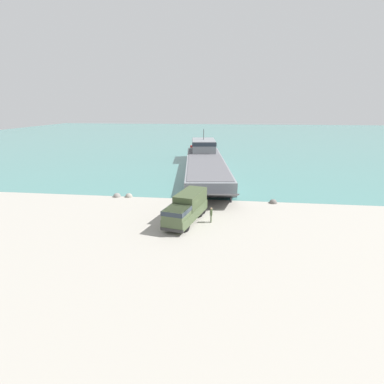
{
  "coord_description": "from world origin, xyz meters",
  "views": [
    {
      "loc": [
        4.34,
        -31.96,
        12.44
      ],
      "look_at": [
        -0.22,
        4.52,
        1.86
      ],
      "focal_mm": 28.0,
      "sensor_mm": 36.0,
      "label": 1
    }
  ],
  "objects_px": {
    "military_truck": "(187,208)",
    "moored_boat_a": "(203,146)",
    "landing_craft": "(205,160)",
    "soldier_on_ramp": "(211,214)",
    "mooring_bollard": "(231,199)"
  },
  "relations": [
    {
      "from": "military_truck",
      "to": "moored_boat_a",
      "type": "bearing_deg",
      "value": -163.52
    },
    {
      "from": "landing_craft",
      "to": "moored_boat_a",
      "type": "distance_m",
      "value": 31.28
    },
    {
      "from": "soldier_on_ramp",
      "to": "mooring_bollard",
      "type": "distance_m",
      "value": 7.86
    },
    {
      "from": "landing_craft",
      "to": "military_truck",
      "type": "relative_size",
      "value": 4.96
    },
    {
      "from": "military_truck",
      "to": "mooring_bollard",
      "type": "xyz_separation_m",
      "value": [
        4.94,
        7.46,
        -1.15
      ]
    },
    {
      "from": "military_truck",
      "to": "soldier_on_ramp",
      "type": "distance_m",
      "value": 2.82
    },
    {
      "from": "soldier_on_ramp",
      "to": "moored_boat_a",
      "type": "bearing_deg",
      "value": 99.67
    },
    {
      "from": "moored_boat_a",
      "to": "mooring_bollard",
      "type": "relative_size",
      "value": 10.03
    },
    {
      "from": "military_truck",
      "to": "landing_craft",
      "type": "bearing_deg",
      "value": -166.17
    },
    {
      "from": "moored_boat_a",
      "to": "military_truck",
      "type": "bearing_deg",
      "value": 26.66
    },
    {
      "from": "military_truck",
      "to": "soldier_on_ramp",
      "type": "bearing_deg",
      "value": 101.68
    },
    {
      "from": "military_truck",
      "to": "mooring_bollard",
      "type": "bearing_deg",
      "value": 159.47
    },
    {
      "from": "landing_craft",
      "to": "military_truck",
      "type": "height_order",
      "value": "landing_craft"
    },
    {
      "from": "moored_boat_a",
      "to": "landing_craft",
      "type": "bearing_deg",
      "value": 29.23
    },
    {
      "from": "landing_craft",
      "to": "moored_boat_a",
      "type": "relative_size",
      "value": 5.28
    }
  ]
}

